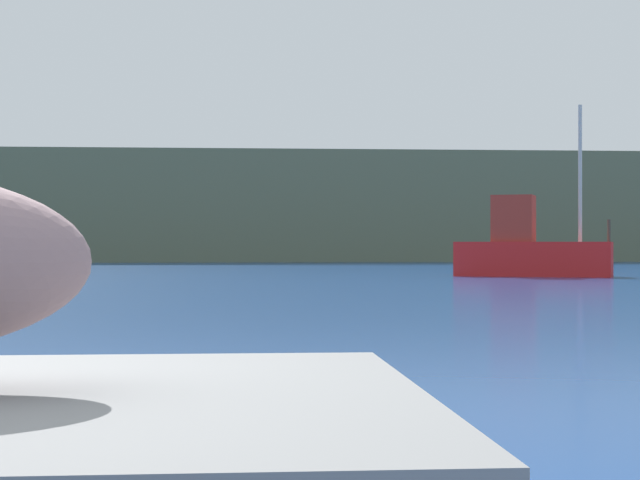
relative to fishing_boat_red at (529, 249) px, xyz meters
name	(u,v)px	position (x,y,z in m)	size (l,w,h in m)	color
hillside_backdrop	(194,209)	(-11.57, 35.17, 2.27)	(140.00, 16.18, 6.28)	#5B664C
fishing_boat_red	(529,249)	(0.00, 0.00, 0.00)	(5.08, 3.16, 5.46)	red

